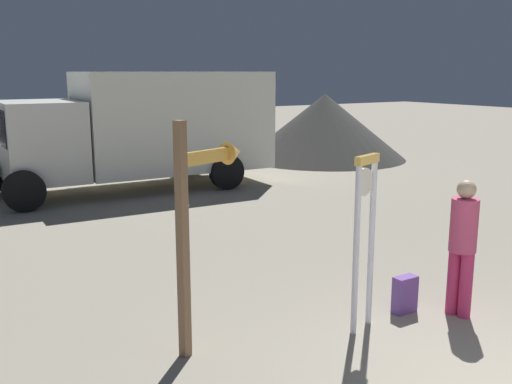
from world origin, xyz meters
name	(u,v)px	position (x,y,z in m)	size (l,w,h in m)	color
standing_clock	(364,227)	(-0.16, 2.11, 1.24)	(0.45, 0.22, 2.07)	white
arrow_sign	(202,203)	(-1.94, 2.68, 1.63)	(0.97, 0.48, 2.52)	#8D694A
person_near_clock	(463,241)	(1.12, 1.74, 0.96)	(0.33, 0.33, 1.72)	#C12D5D
backpack	(404,295)	(0.62, 2.16, 0.23)	(0.31, 0.20, 0.47)	#6F489A
box_truck_near	(148,126)	(0.98, 11.49, 1.62)	(6.94, 2.86, 2.98)	white
dome_tent	(324,126)	(8.15, 13.22, 1.12)	(5.64, 5.64, 2.24)	#343430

